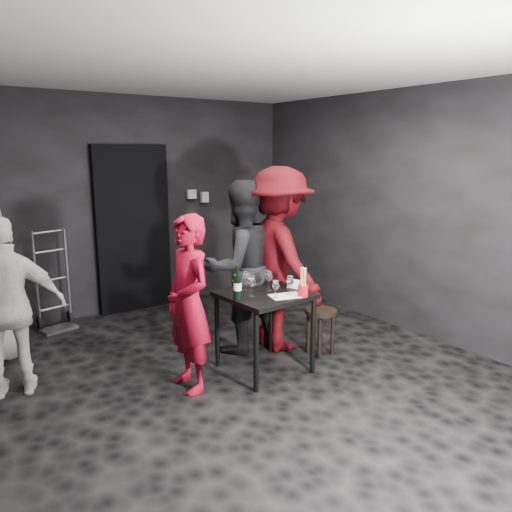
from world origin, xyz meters
TOP-DOWN VIEW (x-y plane):
  - floor at (0.00, 0.00)m, footprint 4.50×5.00m
  - ceiling at (0.00, 0.00)m, footprint 4.50×5.00m
  - wall_back at (0.00, 2.50)m, footprint 4.50×0.04m
  - wall_right at (2.25, 0.00)m, footprint 0.04×5.00m
  - doorway at (0.00, 2.44)m, footprint 0.95×0.10m
  - wallbox_upper at (0.85, 2.45)m, footprint 0.12×0.06m
  - wallbox_lower at (1.05, 2.45)m, footprint 0.10×0.06m
  - hand_truck at (-1.04, 2.28)m, footprint 0.38×0.33m
  - tasting_table at (0.27, -0.02)m, footprint 0.72×0.72m
  - stool at (0.95, -0.05)m, footprint 0.32×0.32m
  - server_red at (-0.47, 0.05)m, footprint 0.38×0.57m
  - woman_black at (0.37, 0.54)m, footprint 1.01×0.58m
  - man_maroon at (0.73, 0.36)m, footprint 0.77×1.55m
  - bystander_cream at (-1.73, 0.81)m, footprint 0.98×0.66m
  - tasting_mat at (0.37, -0.22)m, footprint 0.32×0.26m
  - wine_glass_a at (0.09, -0.06)m, footprint 0.11×0.11m
  - wine_glass_b at (0.02, 0.06)m, footprint 0.09×0.09m
  - wine_glass_c at (0.19, 0.15)m, footprint 0.10×0.10m
  - wine_glass_d at (0.25, -0.21)m, footprint 0.07×0.07m
  - wine_glass_e at (0.42, -0.19)m, footprint 0.09×0.09m
  - wine_glass_f at (0.36, 0.03)m, footprint 0.09×0.09m
  - wine_bottle at (-0.04, -0.04)m, footprint 0.07×0.07m
  - breadstick_cup at (0.49, -0.30)m, footprint 0.09×0.09m
  - reserved_card at (0.58, -0.05)m, footprint 0.11×0.13m

SIDE VIEW (x-z plane):
  - floor at x=0.00m, z-range -0.01..0.01m
  - hand_truck at x=-1.04m, z-range -0.36..0.79m
  - stool at x=0.95m, z-range 0.13..0.60m
  - tasting_table at x=0.27m, z-range 0.28..1.03m
  - tasting_mat at x=0.37m, z-range 0.75..0.75m
  - bystander_cream at x=-1.73m, z-range 0.00..1.53m
  - server_red at x=-0.47m, z-range 0.00..1.54m
  - reserved_card at x=0.58m, z-range 0.75..0.84m
  - wine_glass_d at x=0.25m, z-range 0.75..0.93m
  - wine_glass_e at x=0.42m, z-range 0.75..0.94m
  - wine_glass_c at x=0.19m, z-range 0.75..0.95m
  - wine_glass_f at x=0.36m, z-range 0.75..0.95m
  - wine_glass_b at x=0.02m, z-range 0.75..0.96m
  - wine_glass_a at x=0.09m, z-range 0.75..0.97m
  - wine_bottle at x=-0.04m, z-range 0.72..1.01m
  - breadstick_cup at x=0.49m, z-range 0.74..1.02m
  - woman_black at x=0.37m, z-range 0.00..2.03m
  - doorway at x=0.00m, z-range 0.00..2.10m
  - man_maroon at x=0.73m, z-range 0.00..2.35m
  - wall_back at x=0.00m, z-range 0.00..2.70m
  - wall_right at x=2.25m, z-range 0.00..2.70m
  - wallbox_lower at x=1.05m, z-range 1.33..1.47m
  - wallbox_upper at x=0.85m, z-range 1.39..1.51m
  - ceiling at x=0.00m, z-range 2.69..2.71m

